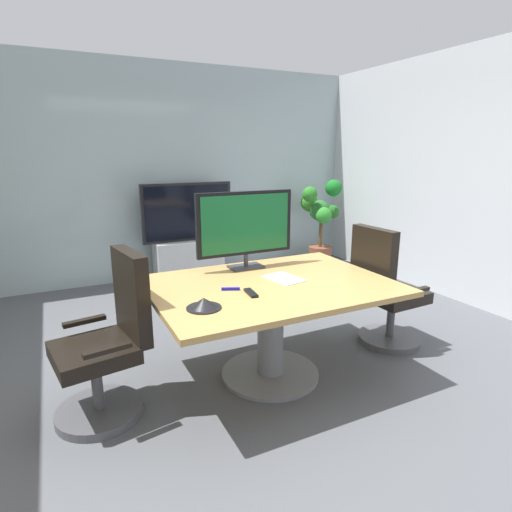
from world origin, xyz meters
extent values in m
plane|color=#515459|center=(0.00, 0.00, 0.00)|extent=(6.98, 6.98, 0.00)
cube|color=#9EB2B7|center=(0.00, 2.99, 1.41)|extent=(5.69, 0.10, 2.82)
cube|color=#B2894C|center=(0.04, -0.04, 0.74)|extent=(1.75, 1.27, 0.04)
cylinder|color=slate|center=(0.04, -0.04, 0.36)|extent=(0.20, 0.20, 0.72)
cylinder|color=slate|center=(0.04, -0.04, 0.01)|extent=(0.76, 0.76, 0.03)
cylinder|color=#4C4C51|center=(-1.22, 0.01, 0.03)|extent=(0.56, 0.56, 0.06)
cylinder|color=#4C4C51|center=(-1.22, 0.01, 0.24)|extent=(0.07, 0.07, 0.36)
cube|color=black|center=(-1.22, 0.01, 0.46)|extent=(0.55, 0.55, 0.10)
cube|color=black|center=(-0.95, 0.05, 0.79)|extent=(0.16, 0.46, 0.60)
cube|color=black|center=(-1.24, 0.27, 0.58)|extent=(0.28, 0.10, 0.03)
cube|color=black|center=(-1.15, -0.25, 0.58)|extent=(0.28, 0.10, 0.03)
cylinder|color=#4C4C51|center=(1.30, -0.01, 0.03)|extent=(0.56, 0.56, 0.06)
cylinder|color=#4C4C51|center=(1.30, -0.01, 0.24)|extent=(0.07, 0.07, 0.36)
cube|color=black|center=(1.30, -0.01, 0.46)|extent=(0.50, 0.50, 0.10)
cube|color=black|center=(1.03, -0.02, 0.79)|extent=(0.11, 0.46, 0.60)
cube|color=black|center=(1.29, -0.27, 0.58)|extent=(0.28, 0.06, 0.03)
cube|color=black|center=(1.27, 0.25, 0.58)|extent=(0.28, 0.06, 0.03)
cube|color=#333338|center=(0.05, 0.42, 0.77)|extent=(0.28, 0.18, 0.02)
cylinder|color=#333338|center=(0.05, 0.42, 0.82)|extent=(0.04, 0.04, 0.10)
cube|color=black|center=(0.05, 0.43, 1.13)|extent=(0.84, 0.04, 0.52)
cube|color=#14592D|center=(0.05, 0.41, 1.13)|extent=(0.77, 0.01, 0.47)
cube|color=#B7BABC|center=(0.23, 2.64, 0.28)|extent=(0.90, 0.36, 0.55)
cube|color=black|center=(0.23, 2.62, 0.93)|extent=(1.20, 0.06, 0.76)
cube|color=black|center=(0.23, 2.58, 0.93)|extent=(1.12, 0.01, 0.69)
cylinder|color=brown|center=(2.22, 2.44, 0.15)|extent=(0.34, 0.34, 0.30)
cylinder|color=brown|center=(2.22, 2.44, 0.52)|extent=(0.05, 0.05, 0.44)
sphere|color=#225D20|center=(2.40, 2.42, 0.82)|extent=(0.20, 0.20, 0.20)
sphere|color=#2B6B2E|center=(2.25, 2.53, 0.84)|extent=(0.31, 0.31, 0.31)
sphere|color=#327D22|center=(2.14, 2.66, 0.94)|extent=(0.26, 0.26, 0.26)
sphere|color=#297A24|center=(2.01, 2.45, 1.10)|extent=(0.22, 0.22, 0.22)
sphere|color=#2E892B|center=(2.17, 2.31, 0.80)|extent=(0.24, 0.24, 0.24)
sphere|color=#177023|center=(2.29, 2.26, 1.19)|extent=(0.24, 0.24, 0.24)
cone|color=black|center=(-0.57, -0.30, 0.79)|extent=(0.19, 0.19, 0.07)
cylinder|color=black|center=(-0.57, -0.30, 0.76)|extent=(0.22, 0.22, 0.01)
cube|color=black|center=(-0.20, -0.19, 0.77)|extent=(0.07, 0.17, 0.02)
cube|color=#1919A5|center=(-0.29, -0.06, 0.77)|extent=(0.13, 0.07, 0.02)
cube|color=white|center=(0.18, 0.01, 0.76)|extent=(0.26, 0.33, 0.01)
camera|label=1|loc=(-1.35, -2.61, 1.71)|focal=29.08mm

